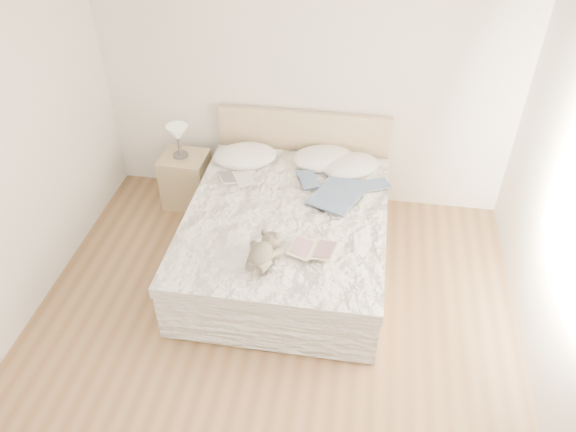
# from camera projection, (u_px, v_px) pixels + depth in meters

# --- Properties ---
(floor) EXTENTS (4.00, 4.50, 0.00)m
(floor) POSITION_uv_depth(u_px,v_px,m) (263.00, 362.00, 4.33)
(floor) COLOR brown
(floor) RESTS_ON ground
(ceiling) EXTENTS (4.00, 4.50, 0.00)m
(ceiling) POSITION_uv_depth(u_px,v_px,m) (247.00, 9.00, 2.64)
(ceiling) COLOR white
(ceiling) RESTS_ON ground
(wall_back) EXTENTS (4.00, 0.02, 2.70)m
(wall_back) POSITION_uv_depth(u_px,v_px,m) (306.00, 75.00, 5.22)
(wall_back) COLOR silver
(wall_back) RESTS_ON ground
(bed) EXTENTS (1.72, 2.14, 1.00)m
(bed) POSITION_uv_depth(u_px,v_px,m) (288.00, 233.00, 5.06)
(bed) COLOR tan
(bed) RESTS_ON floor
(nightstand) EXTENTS (0.46, 0.41, 0.56)m
(nightstand) POSITION_uv_depth(u_px,v_px,m) (186.00, 180.00, 5.76)
(nightstand) COLOR tan
(nightstand) RESTS_ON floor
(table_lamp) EXTENTS (0.27, 0.27, 0.34)m
(table_lamp) POSITION_uv_depth(u_px,v_px,m) (178.00, 135.00, 5.44)
(table_lamp) COLOR #48423E
(table_lamp) RESTS_ON nightstand
(pillow_left) EXTENTS (0.71, 0.60, 0.18)m
(pillow_left) POSITION_uv_depth(u_px,v_px,m) (245.00, 156.00, 5.44)
(pillow_left) COLOR white
(pillow_left) RESTS_ON bed
(pillow_middle) EXTENTS (0.69, 0.55, 0.18)m
(pillow_middle) POSITION_uv_depth(u_px,v_px,m) (324.00, 159.00, 5.41)
(pillow_middle) COLOR white
(pillow_middle) RESTS_ON bed
(pillow_right) EXTENTS (0.67, 0.61, 0.17)m
(pillow_right) POSITION_uv_depth(u_px,v_px,m) (351.00, 166.00, 5.31)
(pillow_right) COLOR silver
(pillow_right) RESTS_ON bed
(blouse) EXTENTS (0.79, 0.81, 0.02)m
(blouse) POSITION_uv_depth(u_px,v_px,m) (338.00, 193.00, 4.98)
(blouse) COLOR #384969
(blouse) RESTS_ON bed
(photo_book) EXTENTS (0.39, 0.35, 0.02)m
(photo_book) POSITION_uv_depth(u_px,v_px,m) (236.00, 179.00, 5.16)
(photo_book) COLOR silver
(photo_book) RESTS_ON bed
(childrens_book) EXTENTS (0.41, 0.31, 0.02)m
(childrens_book) POSITION_uv_depth(u_px,v_px,m) (313.00, 249.00, 4.41)
(childrens_book) COLOR beige
(childrens_book) RESTS_ON bed
(teddy_bear) EXTENTS (0.29, 0.37, 0.18)m
(teddy_bear) POSITION_uv_depth(u_px,v_px,m) (261.00, 260.00, 4.28)
(teddy_bear) COLOR #635B4C
(teddy_bear) RESTS_ON bed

